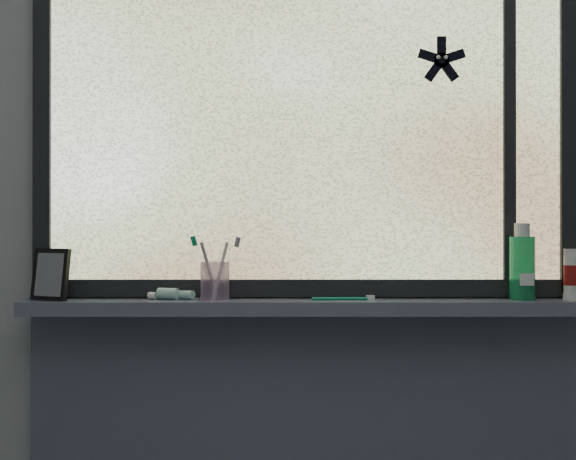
# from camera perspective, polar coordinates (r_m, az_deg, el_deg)

# --- Properties ---
(wall_back) EXTENTS (3.00, 0.01, 2.50)m
(wall_back) POSITION_cam_1_polar(r_m,az_deg,el_deg) (1.92, 1.55, 0.88)
(wall_back) COLOR #9EA3A8
(wall_back) RESTS_ON ground
(windowsill) EXTENTS (1.62, 0.14, 0.04)m
(windowsill) POSITION_cam_1_polar(r_m,az_deg,el_deg) (1.85, 1.61, -6.83)
(windowsill) COLOR #51566C
(windowsill) RESTS_ON wall_back
(window_pane) EXTENTS (1.50, 0.01, 1.00)m
(window_pane) POSITION_cam_1_polar(r_m,az_deg,el_deg) (1.92, 1.57, 9.27)
(window_pane) COLOR silver
(window_pane) RESTS_ON wall_back
(frame_bottom) EXTENTS (1.60, 0.03, 0.05)m
(frame_bottom) POSITION_cam_1_polar(r_m,az_deg,el_deg) (1.90, 1.57, -5.16)
(frame_bottom) COLOR black
(frame_bottom) RESTS_ON windowsill
(frame_left) EXTENTS (0.05, 0.03, 1.10)m
(frame_left) POSITION_cam_1_polar(r_m,az_deg,el_deg) (2.05, -20.95, 8.70)
(frame_left) COLOR black
(frame_left) RESTS_ON wall_back
(frame_right) EXTENTS (0.05, 0.03, 1.10)m
(frame_right) POSITION_cam_1_polar(r_m,az_deg,el_deg) (2.09, 23.61, 8.52)
(frame_right) COLOR black
(frame_right) RESTS_ON wall_back
(frame_mullion) EXTENTS (0.03, 0.03, 1.00)m
(frame_mullion) POSITION_cam_1_polar(r_m,az_deg,el_deg) (2.02, 19.02, 8.79)
(frame_mullion) COLOR black
(frame_mullion) RESTS_ON wall_back
(starfish_sticker) EXTENTS (0.15, 0.02, 0.15)m
(starfish_sticker) POSITION_cam_1_polar(r_m,az_deg,el_deg) (2.00, 13.49, 14.46)
(starfish_sticker) COLOR black
(starfish_sticker) RESTS_ON window_pane
(vanity_mirror) EXTENTS (0.13, 0.10, 0.15)m
(vanity_mirror) POSITION_cam_1_polar(r_m,az_deg,el_deg) (1.95, -20.34, -3.72)
(vanity_mirror) COLOR black
(vanity_mirror) RESTS_ON windowsill
(toothpaste_tube) EXTENTS (0.19, 0.10, 0.03)m
(toothpaste_tube) POSITION_cam_1_polar(r_m,az_deg,el_deg) (1.88, -10.03, -5.60)
(toothpaste_tube) COLOR white
(toothpaste_tube) RESTS_ON windowsill
(toothbrush_cup) EXTENTS (0.08, 0.08, 0.11)m
(toothbrush_cup) POSITION_cam_1_polar(r_m,az_deg,el_deg) (1.85, -6.51, -4.52)
(toothbrush_cup) COLOR #BE99CB
(toothbrush_cup) RESTS_ON windowsill
(toothbrush_lying) EXTENTS (0.20, 0.02, 0.01)m
(toothbrush_lying) POSITION_cam_1_polar(r_m,az_deg,el_deg) (1.85, 4.61, -6.03)
(toothbrush_lying) COLOR #0E7F5F
(toothbrush_lying) RESTS_ON windowsill
(mouthwash_bottle) EXTENTS (0.09, 0.09, 0.18)m
(mouthwash_bottle) POSITION_cam_1_polar(r_m,az_deg,el_deg) (1.97, 20.09, -2.64)
(mouthwash_bottle) COLOR #20AA63
(mouthwash_bottle) RESTS_ON windowsill
(cream_tube) EXTENTS (0.05, 0.05, 0.10)m
(cream_tube) POSITION_cam_1_polar(r_m,az_deg,el_deg) (2.00, 23.88, -3.50)
(cream_tube) COLOR silver
(cream_tube) RESTS_ON windowsill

